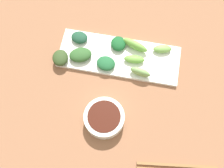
% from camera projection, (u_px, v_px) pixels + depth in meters
% --- Properties ---
extents(tabletop, '(2.10, 2.10, 0.02)m').
position_uv_depth(tabletop, '(117.00, 87.00, 0.87)').
color(tabletop, '#8B5C40').
rests_on(tabletop, ground).
extents(sauce_bowl, '(0.12, 0.12, 0.04)m').
position_uv_depth(sauce_bowl, '(104.00, 118.00, 0.80)').
color(sauce_bowl, white).
rests_on(sauce_bowl, tabletop).
extents(serving_plate, '(0.14, 0.40, 0.01)m').
position_uv_depth(serving_plate, '(119.00, 57.00, 0.89)').
color(serving_plate, white).
rests_on(serving_plate, tabletop).
extents(broccoli_leafy_0, '(0.06, 0.06, 0.02)m').
position_uv_depth(broccoli_leafy_0, '(106.00, 63.00, 0.86)').
color(broccoli_leafy_0, '#1E5B31').
rests_on(broccoli_leafy_0, serving_plate).
extents(broccoli_leafy_1, '(0.07, 0.09, 0.03)m').
position_uv_depth(broccoli_leafy_1, '(80.00, 55.00, 0.87)').
color(broccoli_leafy_1, '#2D5728').
rests_on(broccoli_leafy_1, serving_plate).
extents(broccoli_leafy_2, '(0.06, 0.06, 0.02)m').
position_uv_depth(broccoli_leafy_2, '(118.00, 44.00, 0.89)').
color(broccoli_leafy_2, '#185527').
rests_on(broccoli_leafy_2, serving_plate).
extents(broccoli_stalk_3, '(0.03, 0.07, 0.03)m').
position_uv_depth(broccoli_stalk_3, '(140.00, 72.00, 0.85)').
color(broccoli_stalk_3, '#77A45B').
rests_on(broccoli_stalk_3, serving_plate).
extents(broccoli_leafy_4, '(0.05, 0.06, 0.02)m').
position_uv_depth(broccoli_leafy_4, '(79.00, 37.00, 0.90)').
color(broccoli_leafy_4, '#1C4631').
rests_on(broccoli_leafy_4, serving_plate).
extents(broccoli_stalk_5, '(0.04, 0.07, 0.02)m').
position_uv_depth(broccoli_stalk_5, '(162.00, 49.00, 0.88)').
color(broccoli_stalk_5, '#74A84E').
rests_on(broccoli_stalk_5, serving_plate).
extents(broccoli_leafy_6, '(0.07, 0.06, 0.03)m').
position_uv_depth(broccoli_leafy_6, '(60.00, 58.00, 0.87)').
color(broccoli_leafy_6, '#304521').
rests_on(broccoli_leafy_6, serving_plate).
extents(broccoli_stalk_7, '(0.05, 0.09, 0.03)m').
position_uv_depth(broccoli_stalk_7, '(135.00, 45.00, 0.88)').
color(broccoli_stalk_7, '#70AD46').
rests_on(broccoli_stalk_7, serving_plate).
extents(broccoli_stalk_8, '(0.03, 0.07, 0.02)m').
position_uv_depth(broccoli_stalk_8, '(134.00, 59.00, 0.87)').
color(broccoli_stalk_8, '#67A03F').
rests_on(broccoli_stalk_8, serving_plate).
extents(chopsticks, '(0.05, 0.23, 0.01)m').
position_uv_depth(chopsticks, '(177.00, 168.00, 0.77)').
color(chopsticks, olive).
rests_on(chopsticks, tabletop).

